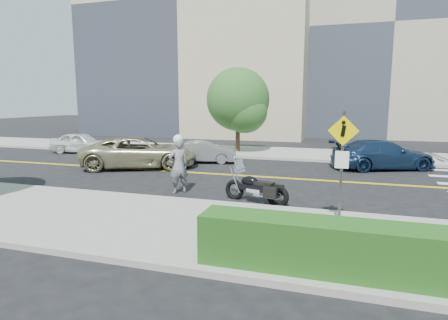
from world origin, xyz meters
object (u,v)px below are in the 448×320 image
object	(u,v)px
suv	(140,152)
parked_car_silver	(204,152)
motorcycle	(256,182)
pedestrian_sign	(342,157)
parked_car_white	(81,143)
motorcyclist	(179,164)
parked_car_blue	(383,155)

from	to	relation	value
suv	parked_car_silver	world-z (taller)	suv
motorcycle	parked_car_silver	xyz separation A→B (m)	(-4.61, 7.24, -0.11)
motorcycle	parked_car_silver	distance (m)	8.58
motorcycle	parked_car_silver	world-z (taller)	motorcycle
pedestrian_sign	parked_car_silver	xyz separation A→B (m)	(-7.32, 9.25, -1.36)
pedestrian_sign	suv	bearing A→B (deg)	145.66
suv	parked_car_white	xyz separation A→B (m)	(-6.55, 3.76, -0.13)
motorcyclist	parked_car_blue	distance (m)	10.88
motorcyclist	suv	size ratio (longest dim) A/B	0.38
parked_car_blue	suv	bearing A→B (deg)	82.44
pedestrian_sign	motorcyclist	size ratio (longest dim) A/B	1.37
suv	pedestrian_sign	bearing A→B (deg)	-147.29
parked_car_blue	pedestrian_sign	bearing A→B (deg)	145.56
pedestrian_sign	parked_car_silver	size ratio (longest dim) A/B	0.83
parked_car_white	parked_car_silver	xyz separation A→B (m)	(9.11, -1.26, -0.08)
pedestrian_sign	motorcycle	size ratio (longest dim) A/B	1.29
pedestrian_sign	parked_car_white	bearing A→B (deg)	147.39
motorcycle	parked_car_white	xyz separation A→B (m)	(-13.72, 8.50, -0.03)
parked_car_white	parked_car_silver	world-z (taller)	parked_car_white
pedestrian_sign	motorcyclist	world-z (taller)	pedestrian_sign
parked_car_white	motorcycle	bearing A→B (deg)	-128.67
pedestrian_sign	parked_car_silver	bearing A→B (deg)	128.35
suv	parked_car_blue	bearing A→B (deg)	-97.28
motorcyclist	suv	distance (m)	5.97
pedestrian_sign	motorcycle	world-z (taller)	pedestrian_sign
motorcycle	suv	xyz separation A→B (m)	(-7.17, 4.74, 0.10)
pedestrian_sign	parked_car_white	world-z (taller)	pedestrian_sign
parked_car_white	pedestrian_sign	bearing A→B (deg)	-129.49
pedestrian_sign	motorcycle	xyz separation A→B (m)	(-2.71, 2.01, -1.26)
pedestrian_sign	parked_car_silver	world-z (taller)	pedestrian_sign
motorcyclist	parked_car_silver	xyz separation A→B (m)	(-1.57, 6.80, -0.50)
suv	parked_car_blue	size ratio (longest dim) A/B	1.14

